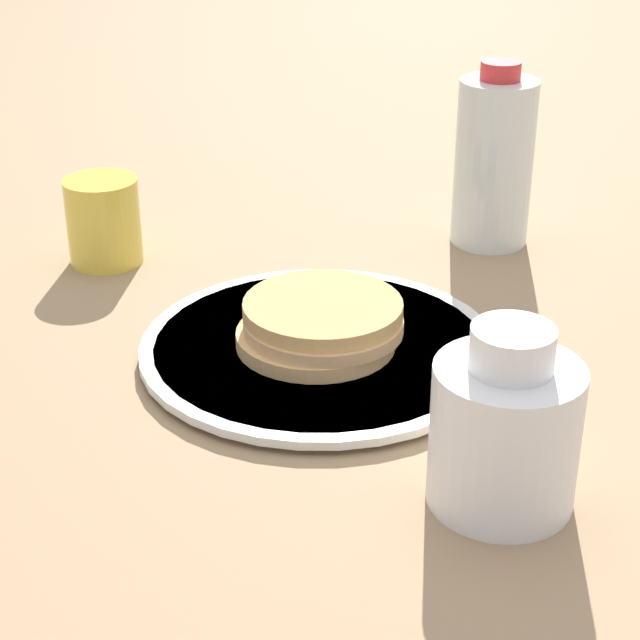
{
  "coord_description": "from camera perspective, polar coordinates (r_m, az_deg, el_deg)",
  "views": [
    {
      "loc": [
        0.36,
        -0.71,
        0.42
      ],
      "look_at": [
        -0.01,
        -0.03,
        0.03
      ],
      "focal_mm": 60.0,
      "sensor_mm": 36.0,
      "label": 1
    }
  ],
  "objects": [
    {
      "name": "water_bottle_near",
      "position": [
        1.09,
        9.26,
        8.38
      ],
      "size": [
        0.08,
        0.08,
        0.18
      ],
      "color": "silver",
      "rests_on": "ground_plane"
    },
    {
      "name": "cream_jug",
      "position": [
        0.7,
        9.83,
        -5.75
      ],
      "size": [
        0.1,
        0.1,
        0.13
      ],
      "color": "white",
      "rests_on": "ground_plane"
    },
    {
      "name": "ground_plane",
      "position": [
        0.9,
        1.52,
        -1.37
      ],
      "size": [
        4.0,
        4.0,
        0.0
      ],
      "primitive_type": "plane",
      "color": "#9E7F5B"
    },
    {
      "name": "juice_glass",
      "position": [
        1.06,
        -11.46,
        5.19
      ],
      "size": [
        0.07,
        0.07,
        0.08
      ],
      "color": "yellow",
      "rests_on": "ground_plane"
    },
    {
      "name": "plate",
      "position": [
        0.88,
        0.0,
        -1.51
      ],
      "size": [
        0.3,
        0.3,
        0.01
      ],
      "color": "silver",
      "rests_on": "ground_plane"
    },
    {
      "name": "pancake_stack",
      "position": [
        0.87,
        0.03,
        -0.19
      ],
      "size": [
        0.14,
        0.14,
        0.04
      ],
      "color": "#DFB16F",
      "rests_on": "plate"
    }
  ]
}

